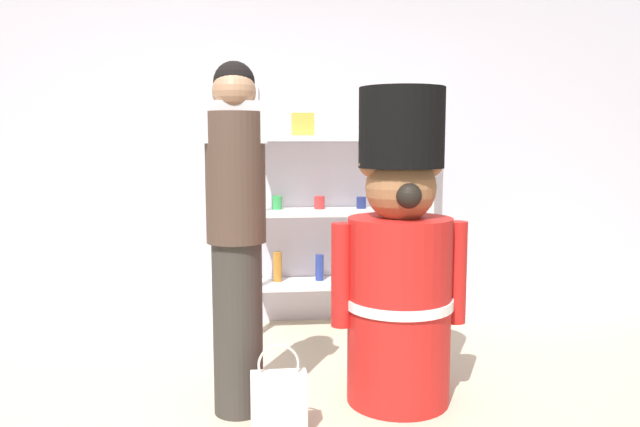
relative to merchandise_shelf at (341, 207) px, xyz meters
The scene contains 5 objects.
back_wall 0.67m from the merchandise_shelf, 155.20° to the left, with size 6.40×0.12×2.60m, color silver.
merchandise_shelf is the anchor object (origin of this frame).
teddy_bear_guard 1.36m from the merchandise_shelf, 85.18° to the right, with size 0.71×0.56×1.62m.
person_shopper 1.57m from the merchandise_shelf, 117.17° to the right, with size 0.30×0.29×1.74m.
shopping_bag 1.89m from the merchandise_shelf, 107.51° to the right, with size 0.26×0.11×0.43m.
Camera 1 is at (-0.16, -2.40, 1.36)m, focal length 34.38 mm.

